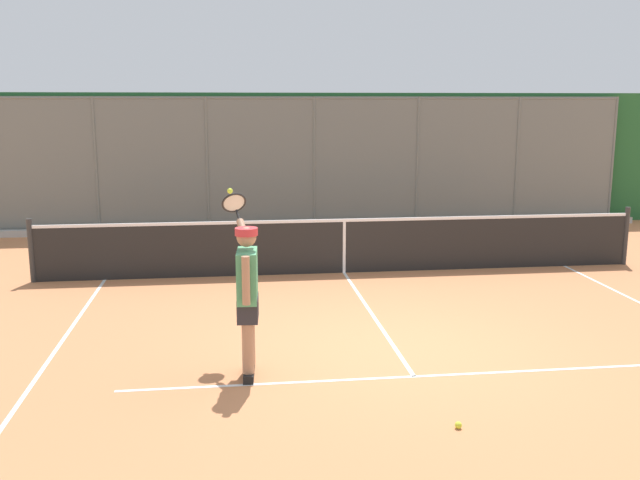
{
  "coord_description": "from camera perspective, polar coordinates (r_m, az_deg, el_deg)",
  "views": [
    {
      "loc": [
        1.94,
        8.04,
        2.96
      ],
      "look_at": [
        0.72,
        -1.59,
        1.05
      ],
      "focal_mm": 39.58,
      "sensor_mm": 36.0,
      "label": 1
    }
  ],
  "objects": [
    {
      "name": "fence_backdrop",
      "position": [
        17.16,
        -0.72,
        6.47
      ],
      "size": [
        17.81,
        1.37,
        3.17
      ],
      "color": "slate",
      "rests_on": "ground"
    },
    {
      "name": "court_line_markings",
      "position": [
        7.61,
        8.3,
        -11.85
      ],
      "size": [
        8.25,
        8.82,
        0.01
      ],
      "color": "white",
      "rests_on": "ground"
    },
    {
      "name": "ground_plane",
      "position": [
        8.79,
        6.03,
        -8.62
      ],
      "size": [
        60.0,
        60.0,
        0.0
      ],
      "primitive_type": "plane",
      "color": "#C67A4C"
    },
    {
      "name": "tennis_net",
      "position": [
        12.34,
        1.96,
        -0.42
      ],
      "size": [
        10.6,
        0.09,
        1.07
      ],
      "color": "#2D2D2D",
      "rests_on": "ground"
    },
    {
      "name": "tennis_player",
      "position": [
        7.63,
        -5.91,
        -4.03
      ],
      "size": [
        0.41,
        1.4,
        1.95
      ],
      "rotation": [
        0.0,
        0.0,
        -1.64
      ],
      "color": "black",
      "rests_on": "ground"
    },
    {
      "name": "tennis_ball_by_sideline",
      "position": [
        6.83,
        11.12,
        -14.48
      ],
      "size": [
        0.07,
        0.07,
        0.07
      ],
      "primitive_type": "sphere",
      "color": "#CCDB33",
      "rests_on": "ground"
    }
  ]
}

